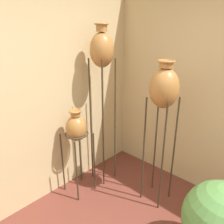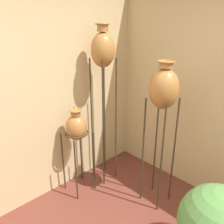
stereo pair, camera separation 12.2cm
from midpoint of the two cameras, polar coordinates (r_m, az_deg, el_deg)
wall_back at (r=2.49m, az=-25.02°, el=2.86°), size 7.67×0.06×2.70m
vase_stand_tall at (r=2.70m, az=-1.05°, el=14.72°), size 0.29×0.29×2.10m
vase_stand_medium at (r=2.39m, az=14.75°, el=5.24°), size 0.32×0.32×1.74m
vase_stand_short at (r=2.71m, az=-7.97°, el=-4.43°), size 0.31×0.31×1.14m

